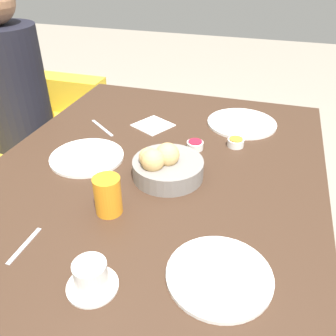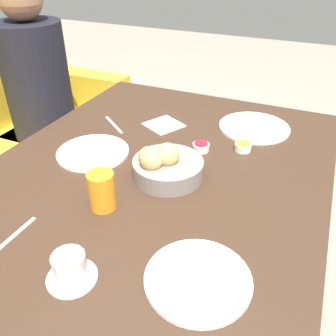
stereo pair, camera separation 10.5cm
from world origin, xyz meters
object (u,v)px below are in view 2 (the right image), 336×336
Objects in this scene: jam_bowl_honey at (243,147)px; jam_bowl_berry at (201,147)px; juice_glass at (102,191)px; plate_near_right at (254,127)px; knife_silver at (114,125)px; napkin at (164,125)px; seated_person at (45,119)px; spoon_coffee at (17,233)px; plate_far_center at (93,152)px; coffee_cup at (70,269)px; bread_basket at (165,166)px; plate_near_left at (198,279)px.

jam_bowl_berry is at bearing 114.42° from jam_bowl_honey.
juice_glass is 0.52m from jam_bowl_honey.
jam_bowl_honey reaches higher than plate_near_right.
napkin is at bearing -66.91° from knife_silver.
seated_person is at bearing 50.21° from juice_glass.
napkin is at bearing -6.65° from spoon_coffee.
knife_silver is at bearing 82.62° from jam_bowl_berry.
spoon_coffee is (-0.40, -0.05, -0.00)m from plate_far_center.
coffee_cup is 0.75m from napkin.
seated_person reaches higher than knife_silver.
seated_person is at bearing 77.36° from jam_bowl_honey.
juice_glass is (-0.20, 0.09, 0.01)m from bread_basket.
plate_near_left is 1.36× the size of napkin.
seated_person is 1.15m from jam_bowl_honey.
juice_glass is at bearing -173.66° from napkin.
plate_far_center is at bearing 116.44° from jam_bowl_honey.
bread_basket is 0.28m from plate_far_center.
jam_bowl_honey is (0.25, -0.17, -0.03)m from bread_basket.
seated_person reaches higher than plate_near_right.
jam_bowl_honey is at bearing -101.34° from napkin.
plate_near_right is 2.51× the size of juice_glass.
bread_basket reaches higher than plate_near_right.
bread_basket is 0.22m from juice_glass.
bread_basket is 0.31m from jam_bowl_honey.
knife_silver is at bearing 28.22° from juice_glass.
plate_near_left is at bearing -125.65° from seated_person.
bread_basket is 1.57× the size of knife_silver.
jam_bowl_berry is at bearing -26.01° from spoon_coffee.
juice_glass is 1.85× the size of jam_bowl_berry.
plate_near_right is 0.60m from plate_far_center.
coffee_cup is (-0.23, -0.07, -0.02)m from juice_glass.
jam_bowl_honey is 0.47× the size of spoon_coffee.
bread_basket is at bearing 145.34° from jam_bowl_honey.
bread_basket is 0.41m from knife_silver.
seated_person is at bearing 61.71° from bread_basket.
spoon_coffee is (-0.62, 0.40, -0.01)m from jam_bowl_honey.
bread_basket is 0.46m from plate_near_right.
seated_person reaches higher than bread_basket.
jam_bowl_berry is (0.52, 0.18, 0.01)m from plate_near_left.
plate_near_right is at bearing -21.89° from bread_basket.
knife_silver is at bearing 24.49° from coffee_cup.
bread_basket is at bearing -31.90° from spoon_coffee.
seated_person is at bearing 86.48° from plate_near_right.
plate_far_center is at bearing -166.87° from knife_silver.
coffee_cup is 0.64× the size of napkin.
plate_far_center is 0.32m from napkin.
jam_bowl_honey reaches higher than napkin.
seated_person is 1.04m from jam_bowl_berry.
bread_basket is at bearing -118.29° from seated_person.
seated_person is at bearing 54.35° from plate_near_left.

